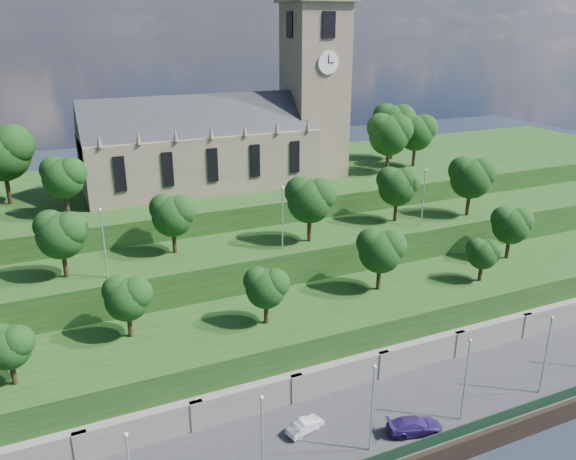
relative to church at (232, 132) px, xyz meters
name	(u,v)px	position (x,y,z in m)	size (l,w,h in m)	color
promenade	(367,428)	(-0.79, -39.98, -21.52)	(160.00, 12.00, 2.00)	#2D2D30
fence	(402,452)	(-0.79, -45.38, -19.92)	(160.00, 0.10, 1.20)	#163320
retaining_wall	(337,380)	(-0.79, -34.01, -20.02)	(160.00, 2.10, 5.00)	slate
embankment_lower	(311,340)	(-0.79, -27.98, -18.52)	(160.00, 12.00, 8.00)	#1B3E14
embankment_upper	(273,284)	(-0.79, -16.98, -16.52)	(160.00, 10.00, 12.00)	#1B3E14
hilltop	(222,223)	(-0.79, 4.02, -15.02)	(160.00, 32.00, 15.00)	#1B3E14
church	(232,132)	(0.00, 0.00, 0.00)	(38.60, 12.35, 27.60)	#71624F
trees_lower	(341,263)	(2.89, -27.53, -10.05)	(63.75, 8.27, 7.42)	black
trees_upper	(317,196)	(4.78, -17.98, -5.27)	(58.22, 8.13, 8.28)	black
trees_hilltop	(226,142)	(-1.16, -0.87, -1.11)	(71.52, 15.66, 10.59)	black
lamp_posts_promenade	(372,402)	(-2.79, -43.48, -15.58)	(60.36, 0.36, 8.64)	#B2B2B7
lamp_posts_upper	(282,213)	(-0.79, -19.98, -6.10)	(40.36, 0.36, 7.64)	#B2B2B7
car_middle	(305,426)	(-6.91, -39.03, -19.91)	(1.30, 3.73, 1.23)	silver
car_right	(415,426)	(2.11, -43.25, -19.78)	(2.07, 5.09, 1.48)	navy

